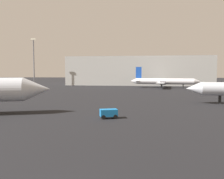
{
  "coord_description": "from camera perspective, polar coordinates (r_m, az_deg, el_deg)",
  "views": [
    {
      "loc": [
        4.46,
        -9.19,
        6.4
      ],
      "look_at": [
        -2.56,
        47.72,
        2.23
      ],
      "focal_mm": 36.91,
      "sensor_mm": 36.0,
      "label": 1
    }
  ],
  "objects": [
    {
      "name": "baggage_cart",
      "position": [
        32.47,
        -0.84,
        -5.85
      ],
      "size": [
        2.69,
        2.02,
        1.3
      ],
      "rotation": [
        0.0,
        0.0,
        0.32
      ],
      "color": "#1972BF",
      "rests_on": "ground_plane"
    },
    {
      "name": "light_mast_left",
      "position": [
        117.85,
        -18.81,
        7.02
      ],
      "size": [
        2.4,
        0.5,
        22.88
      ],
      "color": "slate",
      "rests_on": "ground_plane"
    },
    {
      "name": "airplane_distant",
      "position": [
        100.08,
        12.7,
        1.99
      ],
      "size": [
        29.22,
        22.71,
        8.95
      ],
      "rotation": [
        0.0,
        0.0,
        -0.14
      ],
      "color": "white",
      "rests_on": "ground_plane"
    },
    {
      "name": "terminal_building",
      "position": [
        126.55,
        6.52,
        4.56
      ],
      "size": [
        73.63,
        26.49,
        14.69
      ],
      "primitive_type": "cube",
      "color": "#B7B7B2",
      "rests_on": "ground_plane"
    }
  ]
}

